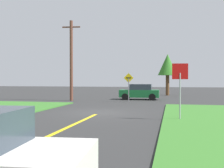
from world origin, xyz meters
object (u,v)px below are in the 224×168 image
Objects in this scene: car_approaching_junction at (140,92)px; utility_pole_mid at (71,60)px; direction_sign at (129,84)px; oak_tree_left at (168,65)px; stop_sign at (180,80)px.

utility_pole_mid is (-6.49, -2.86, 3.27)m from car_approaching_junction.
car_approaching_junction is 3.48m from direction_sign.
oak_tree_left is at bearing 50.36° from utility_pole_mid.
direction_sign is (5.82, -0.45, -2.39)m from utility_pole_mid.
stop_sign is at bearing -68.06° from direction_sign.
oak_tree_left reaches higher than car_approaching_junction.
car_approaching_junction is at bearing -108.23° from oak_tree_left.
direction_sign is at bearing -76.20° from stop_sign.
car_approaching_junction is 9.25m from oak_tree_left.
utility_pole_mid reaches higher than oak_tree_left.
car_approaching_junction is at bearing 23.76° from utility_pole_mid.
car_approaching_junction is at bearing 78.49° from direction_sign.
car_approaching_junction is 1.51× the size of direction_sign.
car_approaching_junction is 0.75× the size of oak_tree_left.
stop_sign is 14.62m from car_approaching_junction.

